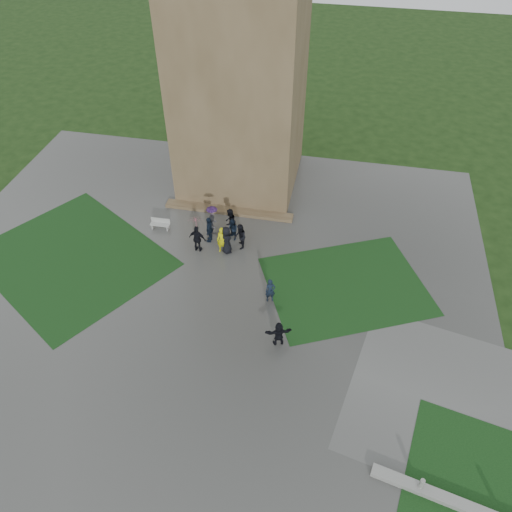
% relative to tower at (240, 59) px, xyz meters
% --- Properties ---
extents(ground, '(120.00, 120.00, 0.00)m').
position_rel_tower_xyz_m(ground, '(0.00, -15.00, -9.00)').
color(ground, black).
extents(plaza, '(34.00, 34.00, 0.02)m').
position_rel_tower_xyz_m(plaza, '(0.00, -13.00, -8.99)').
color(plaza, '#3B3B39').
rests_on(plaza, ground).
extents(lawn_inset_left, '(14.10, 13.46, 0.01)m').
position_rel_tower_xyz_m(lawn_inset_left, '(-8.50, -11.00, -8.97)').
color(lawn_inset_left, black).
rests_on(lawn_inset_left, plaza).
extents(lawn_inset_right, '(11.12, 10.15, 0.01)m').
position_rel_tower_xyz_m(lawn_inset_right, '(8.50, -10.00, -8.97)').
color(lawn_inset_right, black).
rests_on(lawn_inset_right, plaza).
extents(tower, '(8.00, 8.00, 18.00)m').
position_rel_tower_xyz_m(tower, '(0.00, 0.00, 0.00)').
color(tower, brown).
rests_on(tower, ground).
extents(tower_plinth, '(9.00, 0.80, 0.22)m').
position_rel_tower_xyz_m(tower_plinth, '(0.00, -4.40, -8.87)').
color(tower_plinth, brown).
rests_on(tower_plinth, plaza).
extents(bench, '(1.31, 0.43, 0.76)m').
position_rel_tower_xyz_m(bench, '(-4.04, -7.05, -8.59)').
color(bench, '#A6A6A1').
rests_on(bench, plaza).
extents(visitor_cluster, '(3.51, 3.00, 2.57)m').
position_rel_tower_xyz_m(visitor_cluster, '(0.10, -7.87, -7.92)').
color(visitor_cluster, black).
rests_on(visitor_cluster, plaza).
extents(pedestrian_mid, '(0.67, 0.55, 1.57)m').
position_rel_tower_xyz_m(pedestrian_mid, '(4.29, -12.01, -8.19)').
color(pedestrian_mid, black).
rests_on(pedestrian_mid, plaza).
extents(pedestrian_near, '(1.51, 0.95, 1.53)m').
position_rel_tower_xyz_m(pedestrian_near, '(5.26, -14.94, -8.21)').
color(pedestrian_near, black).
rests_on(pedestrian_near, plaza).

